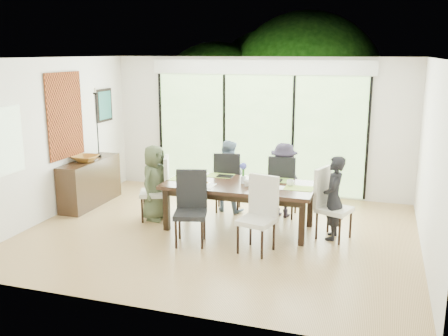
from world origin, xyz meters
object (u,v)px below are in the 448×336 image
(chair_left_end, at_px, (154,188))
(person_far_left, at_px, (228,176))
(table_top, at_px, (239,185))
(chair_far_left, at_px, (228,181))
(cup_a, at_px, (201,175))
(person_far_right, at_px, (283,180))
(sideboard, at_px, (90,182))
(chair_right_end, at_px, (335,204))
(chair_near_right, at_px, (256,215))
(cup_b, at_px, (247,183))
(bowl, at_px, (86,158))
(chair_far_right, at_px, (283,185))
(cup_c, at_px, (290,183))
(vase, at_px, (243,179))
(person_left_end, at_px, (155,183))
(chair_near_left, at_px, (190,209))
(laptop, at_px, (187,180))
(person_right_end, at_px, (334,198))

(chair_left_end, xyz_separation_m, person_far_left, (1.05, 0.83, 0.09))
(table_top, bearing_deg, chair_far_left, 117.90)
(chair_far_left, distance_m, cup_a, 0.78)
(person_far_right, xyz_separation_m, sideboard, (-3.54, -0.43, -0.22))
(chair_right_end, bearing_deg, person_far_right, 69.61)
(chair_near_right, relative_size, cup_b, 11.00)
(table_top, xyz_separation_m, bowl, (-2.99, 0.30, 0.18))
(chair_far_right, xyz_separation_m, person_far_left, (-1.00, -0.02, 0.09))
(cup_b, height_order, cup_c, cup_c)
(cup_c, bearing_deg, chair_far_left, 149.04)
(cup_a, height_order, sideboard, sideboard)
(chair_left_end, relative_size, vase, 9.17)
(cup_c, bearing_deg, person_left_end, -177.49)
(table_top, height_order, chair_right_end, chair_right_end)
(chair_right_end, relative_size, chair_near_left, 1.00)
(chair_right_end, relative_size, cup_a, 8.87)
(cup_b, bearing_deg, sideboard, 170.94)
(chair_far_right, bearing_deg, person_far_left, 0.27)
(chair_near_left, bearing_deg, cup_b, 35.16)
(person_left_end, distance_m, sideboard, 1.58)
(vase, distance_m, laptop, 0.91)
(chair_near_left, bearing_deg, vase, 44.45)
(laptop, bearing_deg, chair_far_right, 11.55)
(chair_right_end, xyz_separation_m, cup_a, (-2.20, 0.15, 0.25))
(chair_left_end, xyz_separation_m, chair_far_left, (1.05, 0.85, 0.00))
(table_top, distance_m, bowl, 3.01)
(chair_near_left, xyz_separation_m, cup_b, (0.65, 0.77, 0.24))
(chair_left_end, bearing_deg, chair_far_right, 91.34)
(person_left_end, xyz_separation_m, vase, (1.53, 0.05, 0.16))
(chair_right_end, xyz_separation_m, cup_b, (-1.35, -0.10, 0.24))
(chair_right_end, height_order, bowl, chair_right_end)
(chair_far_left, bearing_deg, vase, 110.57)
(table_top, height_order, chair_near_right, chair_near_right)
(person_left_end, height_order, cup_c, person_left_end)
(chair_near_left, bearing_deg, chair_far_left, 73.66)
(person_far_right, bearing_deg, chair_near_left, 66.05)
(cup_b, xyz_separation_m, bowl, (-3.14, 0.40, 0.11))
(vase, xyz_separation_m, cup_a, (-0.75, 0.10, -0.01))
(person_right_end, xyz_separation_m, cup_b, (-1.33, -0.10, 0.15))
(chair_near_left, xyz_separation_m, person_far_right, (1.05, 1.70, 0.09))
(cup_c, xyz_separation_m, bowl, (-3.79, 0.20, 0.11))
(chair_left_end, relative_size, sideboard, 0.73)
(table_top, height_order, person_right_end, person_right_end)
(vase, xyz_separation_m, cup_c, (0.75, 0.05, -0.01))
(chair_far_right, relative_size, chair_near_right, 1.00)
(laptop, height_order, cup_a, cup_a)
(chair_right_end, bearing_deg, cup_b, 114.99)
(chair_near_right, bearing_deg, chair_near_left, -166.69)
(chair_near_right, height_order, person_far_right, person_far_right)
(table_top, bearing_deg, cup_c, 7.13)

